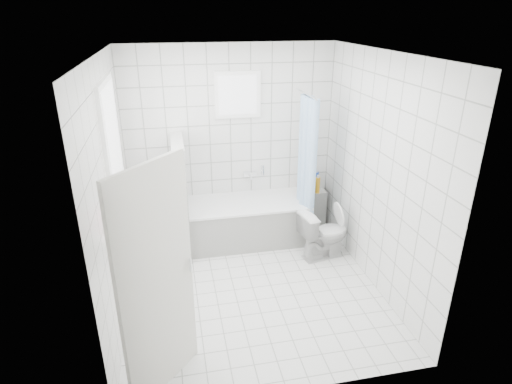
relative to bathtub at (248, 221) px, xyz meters
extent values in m
plane|color=white|center=(-0.15, -1.12, -0.29)|extent=(3.00, 3.00, 0.00)
plane|color=white|center=(-0.15, -1.12, 2.31)|extent=(3.00, 3.00, 0.00)
cube|color=white|center=(-0.15, 0.38, 1.01)|extent=(2.80, 0.02, 2.60)
cube|color=white|center=(-0.15, -2.62, 1.01)|extent=(2.80, 0.02, 2.60)
cube|color=white|center=(-1.55, -1.12, 1.01)|extent=(0.02, 3.00, 2.60)
cube|color=white|center=(1.25, -1.12, 1.01)|extent=(0.02, 3.00, 2.60)
cube|color=white|center=(-1.51, -0.82, 1.31)|extent=(0.01, 0.90, 1.40)
cube|color=white|center=(-0.05, 0.33, 1.66)|extent=(0.50, 0.01, 0.50)
cube|color=white|center=(-1.46, -0.82, 0.57)|extent=(0.18, 1.02, 0.08)
cube|color=silver|center=(-1.14, -2.30, 0.71)|extent=(0.56, 0.63, 2.00)
cube|color=white|center=(0.00, 0.00, -0.02)|extent=(1.61, 0.75, 0.55)
cube|color=white|center=(0.00, 0.00, 0.27)|extent=(1.63, 0.77, 0.03)
cube|color=white|center=(-0.88, -0.05, 0.46)|extent=(0.15, 0.85, 1.50)
cube|color=white|center=(1.00, 0.25, -0.02)|extent=(0.40, 0.24, 0.55)
imported|color=silver|center=(0.88, -0.63, 0.04)|extent=(0.70, 0.48, 0.65)
cylinder|color=silver|center=(0.75, -0.02, 1.71)|extent=(0.02, 0.80, 0.02)
cube|color=silver|center=(0.10, 0.33, 0.56)|extent=(0.18, 0.06, 0.06)
imported|color=white|center=(-1.45, -0.87, 0.70)|extent=(0.17, 0.17, 0.18)
imported|color=#C563C7|center=(-1.45, -0.57, 0.70)|extent=(0.11, 0.11, 0.19)
imported|color=#2DC1CA|center=(-1.45, -1.04, 0.70)|extent=(0.11, 0.11, 0.18)
imported|color=#EB5B8A|center=(-1.45, -1.16, 0.77)|extent=(0.17, 0.16, 0.32)
imported|color=white|center=(-1.45, -0.73, 0.75)|extent=(0.15, 0.15, 0.28)
cylinder|color=red|center=(0.92, 0.26, 0.38)|extent=(0.06, 0.06, 0.24)
cylinder|color=#1743BC|center=(1.07, 0.29, 0.39)|extent=(0.06, 0.06, 0.27)
cylinder|color=#FFA51A|center=(1.05, 0.17, 0.37)|extent=(0.06, 0.06, 0.23)
cylinder|color=#16842F|center=(0.95, 0.16, 0.38)|extent=(0.06, 0.06, 0.23)
camera|label=1|loc=(-0.95, -5.17, 2.67)|focal=30.00mm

